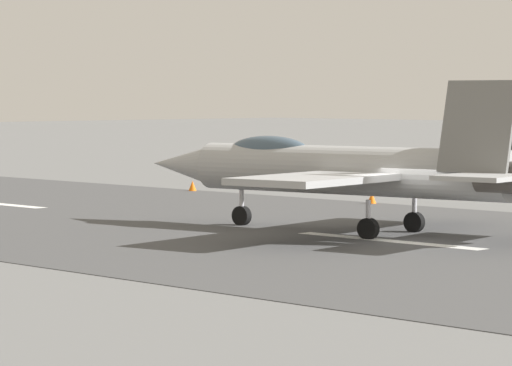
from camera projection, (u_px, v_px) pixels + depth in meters
ground_plane at (395, 242)px, 48.11m from camera, size 400.00×400.00×0.00m
runway_strip at (396, 242)px, 48.10m from camera, size 240.00×26.00×0.02m
fighter_jet at (351, 169)px, 51.13m from camera, size 17.86×13.89×5.57m
marker_cone_mid at (372, 198)px, 65.14m from camera, size 0.44×0.44×0.55m
marker_cone_far at (192, 186)px, 73.89m from camera, size 0.44×0.44×0.55m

